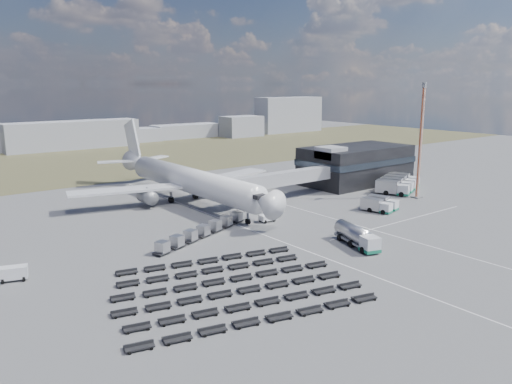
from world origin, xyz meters
TOP-DOWN VIEW (x-y plane):
  - ground at (0.00, 0.00)m, footprint 420.00×420.00m
  - grass_strip at (0.00, 110.00)m, footprint 420.00×90.00m
  - lane_markings at (9.77, 3.00)m, footprint 47.12×110.00m
  - terminal at (47.77, 23.96)m, footprint 30.40×16.40m
  - jet_bridge at (15.90, 20.42)m, footprint 30.30×3.80m
  - airliner at (0.00, 32.38)m, footprint 51.59×64.53m
  - fuel_tanker at (6.37, -12.80)m, footprint 5.59×10.85m
  - pushback_tug at (4.00, 8.00)m, footprint 3.17×1.85m
  - utility_van at (-42.58, 5.90)m, footprint 4.08×2.75m
  - catering_truck at (10.93, 33.76)m, footprint 4.07×6.91m
  - service_trucks_near at (28.60, 0.22)m, footprint 6.85×7.64m
  - service_trucks_far at (48.90, 10.59)m, footprint 16.43×13.05m
  - uld_row at (-11.18, 7.19)m, footprint 23.59×10.74m
  - baggage_dollies at (-20.60, -14.66)m, footprint 34.61×28.99m
  - floodlight_mast at (45.48, 2.65)m, footprint 2.53×2.07m

SIDE VIEW (x-z plane):
  - ground at x=0.00m, z-range 0.00..0.00m
  - grass_strip at x=0.00m, z-range 0.00..0.01m
  - lane_markings at x=9.77m, z-range 0.00..0.01m
  - baggage_dollies at x=-20.60m, z-range 0.00..0.72m
  - pushback_tug at x=4.00m, z-range 0.00..1.42m
  - utility_van at x=-42.58m, z-range 0.00..2.04m
  - uld_row at x=-11.18m, z-range 0.19..2.10m
  - service_trucks_near at x=28.60m, z-range 0.11..2.74m
  - catering_truck at x=10.93m, z-range 0.03..3.01m
  - fuel_tanker at x=6.37m, z-range 0.00..3.40m
  - service_trucks_far at x=48.90m, z-range 0.14..3.35m
  - jet_bridge at x=15.90m, z-range 1.53..8.58m
  - terminal at x=47.77m, z-range -0.25..10.75m
  - airliner at x=0.00m, z-range -3.52..14.10m
  - floodlight_mast at x=45.48m, z-range 0.03..26.90m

